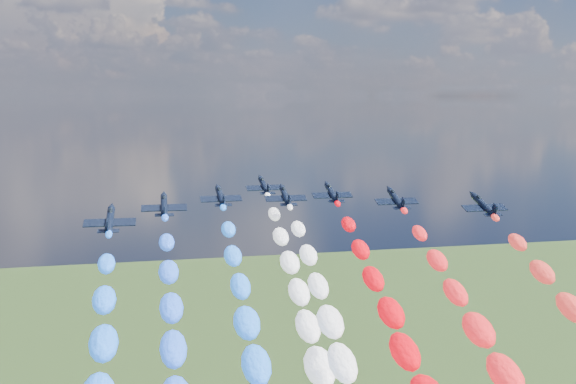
{
  "coord_description": "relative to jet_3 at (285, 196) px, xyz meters",
  "views": [
    {
      "loc": [
        -26.09,
        -119.81,
        126.63
      ],
      "look_at": [
        0.0,
        4.0,
        108.6
      ],
      "focal_mm": 42.01,
      "sensor_mm": 36.0,
      "label": 1
    }
  ],
  "objects": [
    {
      "name": "jet_0",
      "position": [
        -33.49,
        -19.84,
        0.0
      ],
      "size": [
        8.72,
        11.65,
        5.94
      ],
      "primitive_type": null,
      "rotation": [
        0.33,
        0.0,
        -0.04
      ],
      "color": "black"
    },
    {
      "name": "jet_1",
      "position": [
        -24.39,
        -6.81,
        0.0
      ],
      "size": [
        8.6,
        11.56,
        5.94
      ],
      "primitive_type": null,
      "rotation": [
        0.33,
        0.0,
        -0.02
      ],
      "color": "black"
    },
    {
      "name": "jet_2",
      "position": [
        -12.9,
        2.25,
        0.0
      ],
      "size": [
        8.75,
        11.67,
        5.94
      ],
      "primitive_type": null,
      "rotation": [
        0.33,
        0.0,
        0.04
      ],
      "color": "black"
    },
    {
      "name": "jet_3",
      "position": [
        0.0,
        0.0,
        0.0
      ],
      "size": [
        8.52,
        11.5,
        5.94
      ],
      "primitive_type": null,
      "rotation": [
        0.33,
        0.0,
        -0.02
      ],
      "color": "black"
    },
    {
      "name": "jet_4",
      "position": [
        -1.5,
        16.48,
        0.0
      ],
      "size": [
        8.92,
        11.79,
        5.94
      ],
      "primitive_type": null,
      "rotation": [
        0.33,
        0.0,
        0.05
      ],
      "color": "black"
    },
    {
      "name": "jet_5",
      "position": [
        10.36,
        2.26,
        0.0
      ],
      "size": [
        8.35,
        11.38,
        5.94
      ],
      "primitive_type": null,
      "rotation": [
        0.33,
        0.0,
        0.0
      ],
      "color": "black"
    },
    {
      "name": "jet_6",
      "position": [
        20.47,
        -8.43,
        0.0
      ],
      "size": [
        8.55,
        11.52,
        5.94
      ],
      "primitive_type": null,
      "rotation": [
        0.33,
        0.0,
        -0.02
      ],
      "color": "black"
    },
    {
      "name": "jet_7",
      "position": [
        33.64,
        -18.94,
        0.0
      ],
      "size": [
        8.58,
        11.55,
        5.94
      ],
      "primitive_type": null,
      "rotation": [
        0.33,
        0.0,
        0.02
      ],
      "color": "black"
    }
  ]
}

